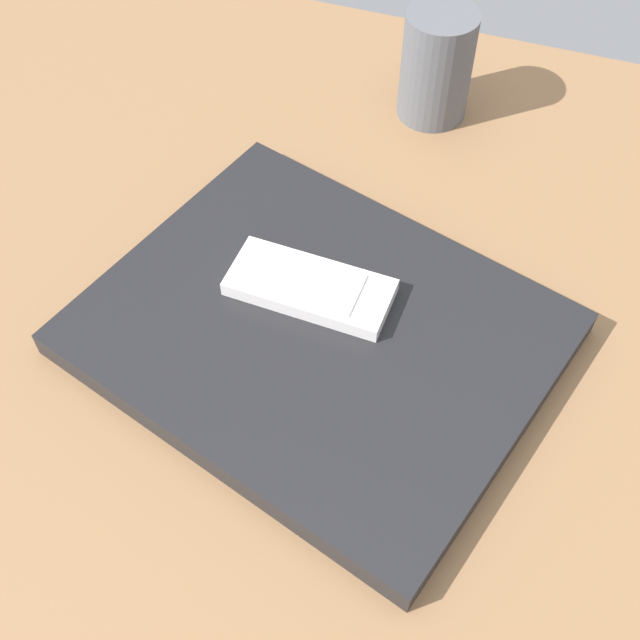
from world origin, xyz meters
TOP-DOWN VIEW (x-y plane):
  - desk_surface at (0.00, 0.00)cm, footprint 120.00×80.00cm
  - laptop_closed at (1.45, 0.44)cm, footprint 35.77×31.86cm
  - cell_phone_on_laptop at (-0.21, 2.48)cm, footprint 11.55×5.27cm
  - pen_cup at (2.56, 26.90)cm, footprint 6.01×6.01cm

SIDE VIEW (x-z plane):
  - desk_surface at x=0.00cm, z-range 0.00..3.00cm
  - laptop_closed at x=1.45cm, z-range 3.00..5.03cm
  - cell_phone_on_laptop at x=-0.21cm, z-range 5.00..6.25cm
  - pen_cup at x=2.56cm, z-range 3.00..12.52cm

